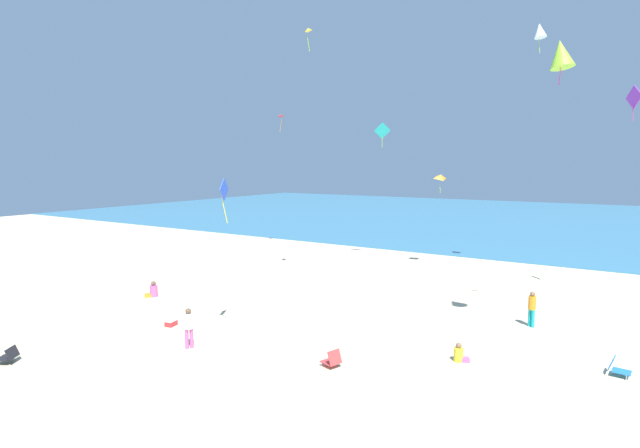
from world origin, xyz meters
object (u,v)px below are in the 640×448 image
object	(u,v)px
kite_white	(540,30)
kite_teal	(382,131)
person_0	(189,325)
cooler_box	(171,323)
person_1	(459,354)
kite_lime	(561,54)
kite_blue	(224,191)
person_2	(153,291)
kite_purple	(634,97)
person_3	(532,306)
kite_orange	(441,177)
kite_red	(280,116)
kite_yellow	(308,30)
beach_chair_mid_beach	(332,360)
beach_chair_near_camera	(617,367)
beach_chair_far_right	(8,355)

from	to	relation	value
kite_white	kite_teal	xyz separation A→B (m)	(-9.50, -0.72, -5.41)
person_0	kite_teal	xyz separation A→B (m)	(-0.61, 18.37, 8.25)
cooler_box	person_1	size ratio (longest dim) A/B	0.79
kite_lime	kite_blue	xyz separation A→B (m)	(-10.81, -5.33, -4.78)
person_2	kite_white	bearing A→B (deg)	173.70
kite_white	kite_purple	distance (m)	7.73
kite_teal	person_3	bearing A→B (deg)	-38.85
kite_orange	kite_red	xyz separation A→B (m)	(-13.10, 0.36, 4.56)
kite_yellow	kite_blue	size ratio (longest dim) A/B	0.71
cooler_box	kite_teal	size ratio (longest dim) A/B	0.32
kite_yellow	kite_purple	bearing A→B (deg)	19.07
person_1	cooler_box	bearing A→B (deg)	168.21
person_0	kite_white	distance (m)	25.10
kite_white	kite_yellow	world-z (taller)	kite_white
person_2	kite_blue	world-z (taller)	kite_blue
kite_white	person_2	bearing A→B (deg)	-136.62
cooler_box	kite_red	distance (m)	21.62
person_2	person_3	world-z (taller)	person_3
person_3	kite_red	distance (m)	24.33
beach_chair_mid_beach	person_2	world-z (taller)	person_2
beach_chair_near_camera	kite_white	world-z (taller)	kite_white
person_1	person_3	bearing A→B (deg)	48.42
beach_chair_near_camera	person_3	xyz separation A→B (m)	(-3.15, 3.69, 0.62)
beach_chair_far_right	cooler_box	bearing A→B (deg)	-138.79
kite_lime	kite_yellow	world-z (taller)	kite_yellow
beach_chair_near_camera	kite_lime	distance (m)	10.70
beach_chair_near_camera	kite_blue	xyz separation A→B (m)	(-13.13, -4.23, 5.61)
beach_chair_far_right	person_3	size ratio (longest dim) A/B	0.52
beach_chair_mid_beach	kite_orange	bearing A→B (deg)	-65.00
beach_chair_near_camera	cooler_box	distance (m)	16.84
beach_chair_near_camera	person_1	xyz separation A→B (m)	(-4.71, -1.57, -0.02)
person_2	kite_blue	distance (m)	9.76
beach_chair_near_camera	kite_red	distance (m)	28.73
beach_chair_far_right	cooler_box	world-z (taller)	beach_chair_far_right
person_3	kite_red	xyz separation A→B (m)	(-20.15, 9.54, 9.75)
person_0	person_3	size ratio (longest dim) A/B	1.00
kite_yellow	person_0	bearing A→B (deg)	-83.37
cooler_box	kite_yellow	xyz separation A→B (m)	(1.43, 8.59, 13.79)
kite_white	beach_chair_mid_beach	bearing A→B (deg)	-101.03
beach_chair_mid_beach	kite_teal	distance (m)	20.12
cooler_box	kite_orange	world-z (taller)	kite_orange
beach_chair_far_right	person_2	bearing A→B (deg)	-103.99
kite_red	person_3	bearing A→B (deg)	-25.34
kite_orange	person_2	bearing A→B (deg)	-125.93
beach_chair_far_right	person_1	xyz separation A→B (m)	(13.29, 8.41, -0.03)
beach_chair_near_camera	person_0	xyz separation A→B (m)	(-13.69, -5.70, 0.62)
kite_lime	kite_purple	xyz separation A→B (m)	(2.31, 8.31, -0.68)
person_2	beach_chair_near_camera	bearing A→B (deg)	134.84
person_1	kite_purple	world-z (taller)	kite_purple
beach_chair_far_right	person_1	size ratio (longest dim) A/B	1.17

